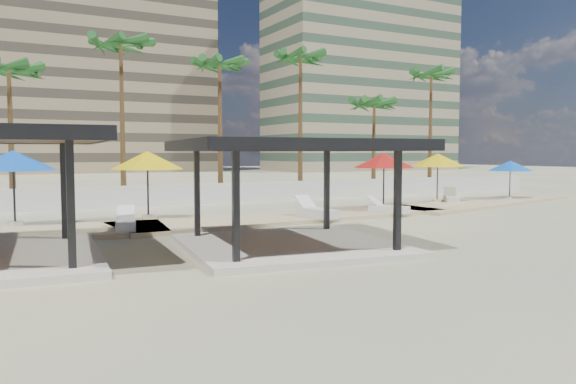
% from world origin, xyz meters
% --- Properties ---
extents(ground, '(200.00, 200.00, 0.00)m').
position_xyz_m(ground, '(0.00, 0.00, 0.00)').
color(ground, '#CFBF89').
rests_on(ground, ground).
extents(promenade, '(44.45, 7.97, 0.24)m').
position_xyz_m(promenade, '(2.00, 7.67, 0.06)').
color(promenade, '#C6B284').
rests_on(promenade, ground).
extents(boundary_wall, '(56.00, 0.30, 1.20)m').
position_xyz_m(boundary_wall, '(0.00, 16.00, 0.60)').
color(boundary_wall, silver).
rests_on(boundary_wall, ground).
extents(building_mid, '(38.00, 16.00, 30.40)m').
position_xyz_m(building_mid, '(4.00, 78.00, 14.27)').
color(building_mid, '#847259').
rests_on(building_mid, ground).
extents(building_east, '(32.00, 15.00, 36.40)m').
position_xyz_m(building_east, '(48.00, 66.00, 17.27)').
color(building_east, gray).
rests_on(building_east, ground).
extents(pavilion_central, '(7.48, 7.48, 3.40)m').
position_xyz_m(pavilion_central, '(-1.86, 0.14, 2.03)').
color(pavilion_central, beige).
rests_on(pavilion_central, ground).
extents(umbrella_b, '(3.61, 3.61, 2.92)m').
position_xyz_m(umbrella_b, '(-4.05, 9.01, 2.69)').
color(umbrella_b, beige).
rests_on(umbrella_b, promenade).
extents(umbrella_c, '(3.64, 3.64, 2.84)m').
position_xyz_m(umbrella_c, '(7.60, 7.51, 2.62)').
color(umbrella_c, beige).
rests_on(umbrella_c, promenade).
extents(umbrella_d, '(2.65, 2.65, 2.36)m').
position_xyz_m(umbrella_d, '(18.36, 8.75, 2.21)').
color(umbrella_d, beige).
rests_on(umbrella_d, promenade).
extents(umbrella_e, '(3.66, 3.66, 2.80)m').
position_xyz_m(umbrella_e, '(12.81, 9.20, 2.58)').
color(umbrella_e, beige).
rests_on(umbrella_e, promenade).
extents(umbrella_f, '(3.50, 3.50, 2.94)m').
position_xyz_m(umbrella_f, '(-9.28, 9.20, 2.70)').
color(umbrella_f, beige).
rests_on(umbrella_f, promenade).
extents(lounger_a, '(1.12, 2.21, 0.80)m').
position_xyz_m(lounger_a, '(-5.70, 5.85, 0.37)').
color(lounger_a, silver).
rests_on(lounger_a, promenade).
extents(lounger_b, '(0.96, 2.46, 0.91)m').
position_xyz_m(lounger_b, '(2.57, 5.85, 0.40)').
color(lounger_b, silver).
rests_on(lounger_b, promenade).
extents(lounger_c, '(1.46, 2.10, 0.76)m').
position_xyz_m(lounger_c, '(6.57, 5.84, 0.36)').
color(lounger_c, silver).
rests_on(lounger_c, promenade).
extents(lounger_d, '(1.83, 2.08, 0.80)m').
position_xyz_m(lounger_d, '(13.50, 8.76, 0.37)').
color(lounger_d, silver).
rests_on(lounger_d, promenade).
extents(palm_c, '(3.00, 3.00, 8.25)m').
position_xyz_m(palm_c, '(-9.00, 18.10, 7.14)').
color(palm_c, brown).
rests_on(palm_c, ground).
extents(palm_d, '(3.00, 3.00, 10.20)m').
position_xyz_m(palm_d, '(-3.00, 18.90, 8.98)').
color(palm_d, brown).
rests_on(palm_d, ground).
extents(palm_e, '(3.00, 3.00, 9.42)m').
position_xyz_m(palm_e, '(3.00, 18.40, 8.25)').
color(palm_e, brown).
rests_on(palm_e, ground).
extents(palm_f, '(3.00, 3.00, 10.36)m').
position_xyz_m(palm_f, '(9.00, 18.60, 9.13)').
color(palm_f, brown).
rests_on(palm_f, ground).
extents(palm_g, '(3.00, 3.00, 7.40)m').
position_xyz_m(palm_g, '(15.00, 18.20, 6.34)').
color(palm_g, brown).
rests_on(palm_g, ground).
extents(palm_h, '(3.00, 3.00, 10.00)m').
position_xyz_m(palm_h, '(21.00, 18.80, 8.79)').
color(palm_h, brown).
rests_on(palm_h, ground).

